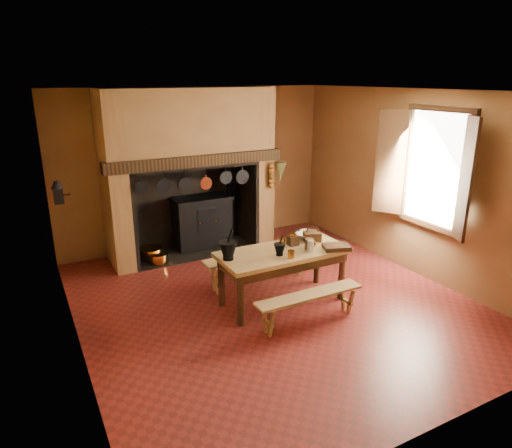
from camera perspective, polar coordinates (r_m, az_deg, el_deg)
The scene contains 28 objects.
floor at distance 6.41m, azimuth 2.00°, elevation -9.62°, with size 5.50×5.50×0.00m, color maroon.
ceiling at distance 5.68m, azimuth 2.32°, elevation 16.28°, with size 5.50×5.50×0.00m, color silver.
back_wall at distance 8.32m, azimuth -7.45°, elevation 6.99°, with size 5.00×0.02×2.80m, color olive.
wall_left at distance 5.16m, azimuth -22.65°, elevation -1.13°, with size 0.02×5.50×2.80m, color olive.
wall_right at distance 7.43m, azimuth 19.14°, elevation 4.82°, with size 0.02×5.50×2.80m, color olive.
wall_front at distance 3.91m, azimuth 22.93°, elevation -7.21°, with size 5.00×0.02×2.80m, color olive.
chimney_breast at distance 7.74m, azimuth -8.49°, elevation 9.22°, with size 2.95×0.96×2.80m.
iron_range at distance 8.26m, azimuth -6.71°, elevation 0.37°, with size 1.12×0.55×1.60m.
hearth_pans at distance 7.89m, azimuth -12.83°, elevation -3.82°, with size 0.51×0.62×0.20m.
hanging_pans at distance 7.35m, azimuth -7.29°, elevation 5.22°, with size 1.92×0.29×0.27m.
onion_string at distance 7.90m, azimuth 1.92°, elevation 6.02°, with size 0.12×0.10×0.46m, color #9C611C, non-canonical shape.
herb_bunch at distance 7.98m, azimuth 3.05°, elevation 6.50°, with size 0.20×0.20×0.35m, color #505729.
window at distance 7.00m, azimuth 20.90°, elevation 6.38°, with size 0.39×1.75×1.76m.
wall_coffee_mill at distance 6.63m, azimuth -23.55°, elevation 3.84°, with size 0.23×0.16×0.31m.
work_table at distance 6.13m, azimuth 3.39°, elevation -4.36°, with size 1.75×0.78×0.76m.
bench_front at distance 5.78m, azimuth 6.69°, elevation -9.56°, with size 1.45×0.25×0.41m.
bench_back at distance 6.78m, azimuth 0.36°, elevation -4.62°, with size 1.71×0.30×0.48m.
mortar_large at distance 5.75m, azimuth -3.51°, elevation -3.22°, with size 0.24×0.24×0.40m.
mortar_small at distance 5.89m, azimuth 2.97°, elevation -3.12°, with size 0.16×0.16×0.27m.
coffee_grinder at distance 6.26m, azimuth 4.63°, elevation -1.95°, with size 0.18×0.14×0.21m.
brass_mug_a at distance 5.84m, azimuth 4.41°, elevation -3.79°, with size 0.09×0.09×0.10m, color #BC7D2B.
brass_mug_b at distance 6.26m, azimuth 3.30°, elevation -2.22°, with size 0.09×0.09×0.10m, color #BC7D2B.
mixing_bowl at distance 6.56m, azimuth 6.31°, elevation -1.41°, with size 0.33×0.33×0.08m, color #C3BA96.
stoneware_crock at distance 6.13m, azimuth 6.65°, elevation -2.51°, with size 0.12×0.12×0.15m, color brown.
glass_jar at distance 6.06m, azimuth 6.84°, elevation -2.76°, with size 0.09×0.09×0.15m, color beige.
wicker_basket at distance 6.45m, azimuth 7.04°, elevation -1.51°, with size 0.27×0.23×0.22m.
wooden_tray at distance 6.20m, azimuth 10.03°, elevation -2.86°, with size 0.35×0.25×0.06m, color #3B2112.
brass_cup at distance 6.21m, azimuth 7.02°, elevation -2.52°, with size 0.12×0.12×0.09m, color #BC7D2B.
Camera 1 is at (-2.86, -4.90, 2.97)m, focal length 32.00 mm.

